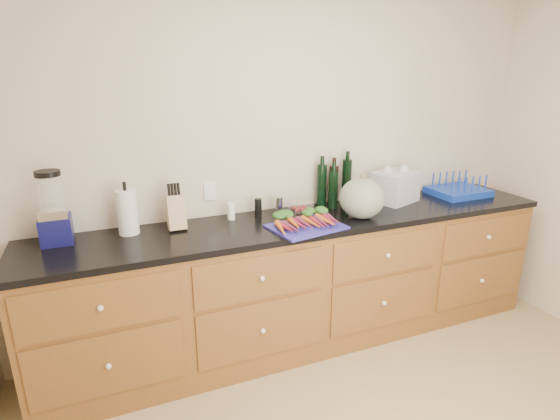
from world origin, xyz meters
name	(u,v)px	position (x,y,z in m)	size (l,w,h in m)	color
wall_back	(289,158)	(0.00, 1.62, 1.30)	(4.10, 0.05, 2.60)	beige
cabinets	(306,283)	(0.00, 1.30, 0.45)	(3.60, 0.64, 0.90)	brown
countertop	(307,221)	(0.00, 1.30, 0.92)	(3.64, 0.62, 0.04)	black
cutting_board	(306,227)	(-0.09, 1.14, 0.95)	(0.45, 0.34, 0.01)	#2D299B
carrots	(304,220)	(-0.09, 1.18, 0.98)	(0.41, 0.30, 0.06)	orange
squash	(362,198)	(0.35, 1.18, 1.08)	(0.31, 0.31, 0.28)	slate
blender_appliance	(53,212)	(-1.55, 1.46, 1.13)	(0.17, 0.17, 0.43)	#10104A
paper_towel	(127,212)	(-1.15, 1.46, 1.08)	(0.12, 0.12, 0.28)	white
knife_block	(176,212)	(-0.86, 1.44, 1.05)	(0.11, 0.11, 0.22)	tan
grinder_salt	(231,211)	(-0.49, 1.48, 1.00)	(0.05, 0.05, 0.11)	white
grinder_pepper	(258,207)	(-0.29, 1.48, 1.00)	(0.05, 0.05, 0.12)	black
canister_chrome	(279,205)	(-0.14, 1.48, 1.00)	(0.05, 0.05, 0.12)	silver
tomato_box	(301,206)	(0.03, 1.47, 0.97)	(0.15, 0.12, 0.07)	white
bottles	(334,185)	(0.31, 1.51, 1.09)	(0.28, 0.14, 0.34)	black
grocery_bag	(395,187)	(0.80, 1.42, 1.06)	(0.32, 0.25, 0.23)	silver
dish_rack	(458,190)	(1.39, 1.38, 0.98)	(0.43, 0.34, 0.17)	#1438B0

